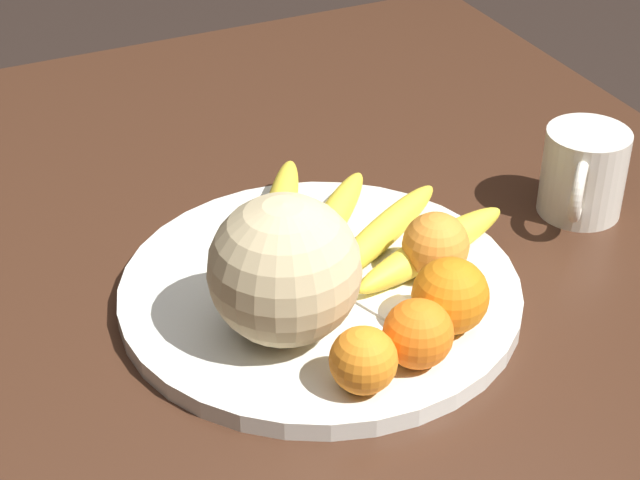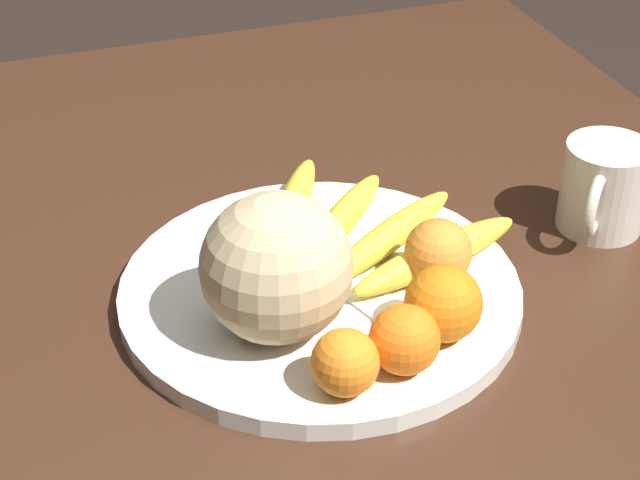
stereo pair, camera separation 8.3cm
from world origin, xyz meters
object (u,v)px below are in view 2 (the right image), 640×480
Objects in this scene: orange_front_left at (443,304)px; ceramic_mug at (603,188)px; melon at (276,268)px; orange_mid_center at (405,340)px; orange_back_left at (439,253)px; banana_bunch at (367,231)px; fruit_bowl at (320,291)px; produce_tag at (364,294)px; kitchen_table at (338,393)px; orange_front_right at (345,363)px.

orange_front_left is 0.27m from ceramic_mug.
orange_mid_center is at bearing 44.90° from melon.
melon reaches higher than orange_back_left.
banana_bunch is 0.25m from ceramic_mug.
orange_front_left is at bearing -125.01° from banana_bunch.
orange_back_left is at bearing 158.26° from orange_front_left.
fruit_bowl is 0.14m from orange_front_left.
banana_bunch is 0.15m from orange_front_left.
banana_bunch is 2.55× the size of produce_tag.
melon is 0.17m from orange_back_left.
orange_front_left is 0.64× the size of ceramic_mug.
banana_bunch reaches higher than kitchen_table.
orange_front_right is (0.19, -0.09, 0.01)m from banana_bunch.
kitchen_table is 10.27× the size of melon.
orange_mid_center is at bearing -140.72° from banana_bunch.
orange_mid_center is at bearing 11.28° from fruit_bowl.
banana_bunch is 0.09m from produce_tag.
fruit_bowl is 2.84× the size of melon.
ceramic_mug is at bearing 116.20° from orange_front_right.
kitchen_table is at bearing -80.01° from ceramic_mug.
orange_back_left is 0.61× the size of produce_tag.
orange_front_left is at bearing 67.53° from melon.
melon is (0.02, -0.07, 0.18)m from kitchen_table.
orange_mid_center reaches higher than banana_bunch.
orange_back_left is at bearing -101.19° from banana_bunch.
orange_front_left reaches higher than kitchen_table.
fruit_bowl is at bearing -105.91° from orange_back_left.
melon is 0.50× the size of banana_bunch.
ceramic_mug is (-0.08, 0.37, -0.04)m from melon.
fruit_bowl is at bearing -144.47° from orange_front_left.
ceramic_mug is at bearing 94.48° from fruit_bowl.
ceramic_mug is (-0.17, 0.34, 0.00)m from orange_front_right.
orange_front_right is 0.13m from produce_tag.
produce_tag is at bearing 46.81° from fruit_bowl.
orange_mid_center is (0.08, 0.08, -0.04)m from melon.
banana_bunch is at bearing 143.89° from kitchen_table.
produce_tag is at bearing -150.13° from orange_front_left.
orange_back_left reaches higher than fruit_bowl.
orange_front_left is at bearing 10.45° from produce_tag.
banana_bunch is 3.87× the size of orange_front_left.
produce_tag reaches higher than kitchen_table.
banana_bunch is 0.19m from orange_mid_center.
melon is (0.05, -0.06, 0.07)m from fruit_bowl.
orange_front_left is 0.06m from orange_mid_center.
produce_tag is 0.97× the size of ceramic_mug.
orange_front_right is 0.94× the size of orange_mid_center.
kitchen_table is at bearing -170.35° from orange_mid_center.
orange_front_right is 0.38m from ceramic_mug.
orange_mid_center is (0.18, -0.04, 0.01)m from banana_bunch.
fruit_bowl is 0.04m from produce_tag.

